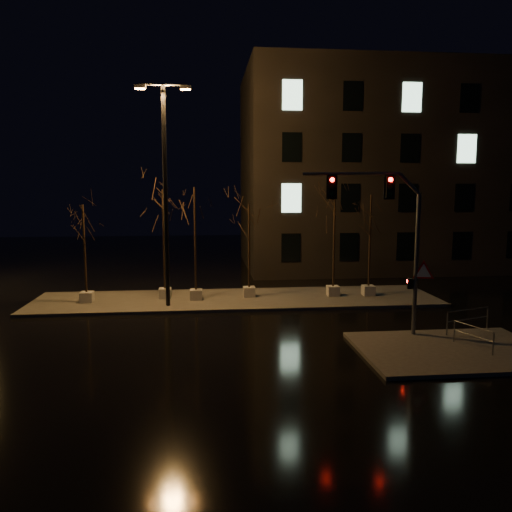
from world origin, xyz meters
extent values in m
plane|color=black|center=(0.00, 0.00, 0.00)|extent=(90.00, 90.00, 0.00)
cube|color=#3F3E38|center=(0.00, 6.00, 0.07)|extent=(22.00, 5.00, 0.15)
cube|color=#3F3E38|center=(7.50, -3.50, 0.07)|extent=(7.00, 5.00, 0.15)
cube|color=black|center=(14.00, 18.00, 7.50)|extent=(25.00, 12.00, 15.00)
cube|color=#ACAAA1|center=(-8.00, 5.85, 0.43)|extent=(0.65, 0.65, 0.55)
cylinder|color=black|center=(-8.00, 5.85, 3.00)|extent=(0.11, 0.11, 4.60)
cube|color=#ACAAA1|center=(-3.95, 6.43, 0.43)|extent=(0.65, 0.65, 0.55)
cylinder|color=black|center=(-3.95, 6.43, 3.39)|extent=(0.11, 0.11, 5.38)
cube|color=#ACAAA1|center=(-2.25, 5.92, 0.43)|extent=(0.65, 0.65, 0.55)
cylinder|color=black|center=(-2.25, 5.92, 3.46)|extent=(0.11, 0.11, 5.51)
cube|color=#ACAAA1|center=(0.69, 6.33, 0.43)|extent=(0.65, 0.65, 0.55)
cylinder|color=black|center=(0.69, 6.33, 2.98)|extent=(0.11, 0.11, 4.56)
cube|color=#ACAAA1|center=(5.40, 6.11, 0.43)|extent=(0.65, 0.65, 0.55)
cylinder|color=black|center=(5.40, 6.11, 3.18)|extent=(0.11, 0.11, 4.95)
cube|color=#ACAAA1|center=(7.42, 6.04, 0.43)|extent=(0.65, 0.65, 0.55)
cylinder|color=black|center=(7.42, 6.04, 3.24)|extent=(0.11, 0.11, 5.08)
cylinder|color=#56595E|center=(6.83, -1.50, 3.03)|extent=(0.17, 0.17, 5.76)
cylinder|color=#56595E|center=(4.16, -0.92, 6.72)|extent=(3.78, 0.95, 0.13)
cube|color=black|center=(5.70, -1.25, 6.19)|extent=(0.33, 0.27, 0.86)
cube|color=black|center=(3.45, -0.76, 6.19)|extent=(0.33, 0.27, 0.86)
cube|color=black|center=(6.62, -1.45, 2.26)|extent=(0.24, 0.21, 0.43)
cone|color=red|center=(7.10, -1.61, 2.74)|extent=(0.98, 0.24, 1.00)
sphere|color=#FF0C07|center=(6.83, -1.50, 6.48)|extent=(0.17, 0.17, 0.17)
cylinder|color=black|center=(-3.66, 4.69, 5.64)|extent=(0.22, 0.22, 10.99)
cylinder|color=black|center=(-3.66, 4.69, 11.14)|extent=(2.42, 0.15, 0.11)
cube|color=orange|center=(-4.76, 4.71, 10.97)|extent=(0.56, 0.32, 0.22)
cube|color=orange|center=(-2.56, 4.67, 10.97)|extent=(0.56, 0.32, 0.22)
cylinder|color=#56595E|center=(8.11, -1.84, 0.61)|extent=(0.05, 0.05, 0.92)
cylinder|color=#56595E|center=(10.26, -1.16, 0.61)|extent=(0.05, 0.05, 0.92)
cylinder|color=#56595E|center=(9.18, -1.50, 1.12)|extent=(2.16, 0.71, 0.04)
cylinder|color=#56595E|center=(9.18, -1.50, 0.71)|extent=(2.16, 0.71, 0.04)
cylinder|color=#56595E|center=(8.58, -4.38, 0.55)|extent=(0.04, 0.04, 0.81)
cylinder|color=#56595E|center=(7.97, -2.70, 0.55)|extent=(0.04, 0.04, 0.81)
cylinder|color=#56595E|center=(8.28, -3.54, 1.00)|extent=(0.64, 1.70, 0.04)
cylinder|color=#56595E|center=(8.28, -3.54, 0.64)|extent=(0.64, 1.70, 0.04)
camera|label=1|loc=(-1.70, -20.79, 6.14)|focal=35.00mm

